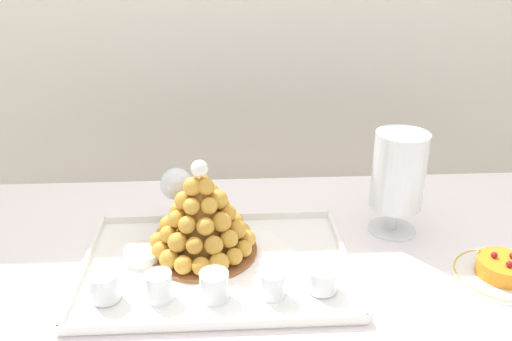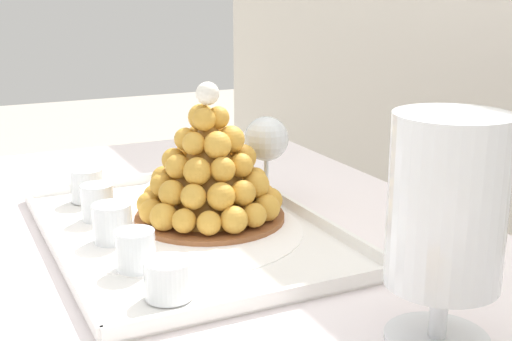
% 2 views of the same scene
% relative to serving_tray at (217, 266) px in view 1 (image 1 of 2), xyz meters
% --- Properties ---
extents(buffet_table, '(1.66, 0.84, 0.75)m').
position_rel_serving_tray_xyz_m(buffet_table, '(0.18, 0.04, -0.09)').
color(buffet_table, brown).
rests_on(buffet_table, ground_plane).
extents(serving_tray, '(0.57, 0.41, 0.02)m').
position_rel_serving_tray_xyz_m(serving_tray, '(0.00, 0.00, 0.00)').
color(serving_tray, white).
rests_on(serving_tray, buffet_table).
extents(croquembouche, '(0.24, 0.24, 0.22)m').
position_rel_serving_tray_xyz_m(croquembouche, '(-0.03, 0.05, 0.08)').
color(croquembouche, brown).
rests_on(croquembouche, serving_tray).
extents(dessert_cup_left, '(0.06, 0.06, 0.06)m').
position_rel_serving_tray_xyz_m(dessert_cup_left, '(-0.22, -0.10, 0.03)').
color(dessert_cup_left, silver).
rests_on(dessert_cup_left, serving_tray).
extents(dessert_cup_mid_left, '(0.05, 0.05, 0.06)m').
position_rel_serving_tray_xyz_m(dessert_cup_mid_left, '(-0.11, -0.11, 0.03)').
color(dessert_cup_mid_left, silver).
rests_on(dessert_cup_mid_left, serving_tray).
extents(dessert_cup_centre, '(0.06, 0.06, 0.06)m').
position_rel_serving_tray_xyz_m(dessert_cup_centre, '(-0.00, -0.11, 0.03)').
color(dessert_cup_centre, silver).
rests_on(dessert_cup_centre, serving_tray).
extents(dessert_cup_mid_right, '(0.05, 0.05, 0.05)m').
position_rel_serving_tray_xyz_m(dessert_cup_mid_right, '(0.11, -0.11, 0.03)').
color(dessert_cup_mid_right, silver).
rests_on(dessert_cup_mid_right, serving_tray).
extents(dessert_cup_right, '(0.06, 0.06, 0.05)m').
position_rel_serving_tray_xyz_m(dessert_cup_right, '(0.21, -0.10, 0.02)').
color(dessert_cup_right, silver).
rests_on(dessert_cup_right, serving_tray).
extents(creme_brulee_ramekin, '(0.09, 0.09, 0.03)m').
position_rel_serving_tray_xyz_m(creme_brulee_ramekin, '(-0.16, 0.03, 0.02)').
color(creme_brulee_ramekin, white).
rests_on(creme_brulee_ramekin, serving_tray).
extents(macaron_goblet, '(0.12, 0.12, 0.25)m').
position_rel_serving_tray_xyz_m(macaron_goblet, '(0.43, 0.14, 0.15)').
color(macaron_goblet, white).
rests_on(macaron_goblet, buffet_table).
extents(fruit_tart_plate, '(0.20, 0.20, 0.05)m').
position_rel_serving_tray_xyz_m(fruit_tart_plate, '(0.60, -0.07, 0.01)').
color(fruit_tart_plate, white).
rests_on(fruit_tart_plate, buffet_table).
extents(wine_glass, '(0.08, 0.08, 0.15)m').
position_rel_serving_tray_xyz_m(wine_glass, '(-0.10, 0.19, 0.11)').
color(wine_glass, silver).
rests_on(wine_glass, buffet_table).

